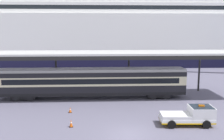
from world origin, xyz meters
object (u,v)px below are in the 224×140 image
object	(u,v)px
cruise_ship	(43,17)
train_carriage	(92,82)
traffic_cone_near	(70,110)
traffic_cone_mid	(71,123)
service_truck	(192,115)

from	to	relation	value
cruise_ship	train_carriage	xyz separation A→B (m)	(15.41, -41.33, -10.74)
traffic_cone_near	traffic_cone_mid	xyz separation A→B (m)	(0.58, -4.31, 0.07)
traffic_cone_near	cruise_ship	bearing A→B (deg)	105.42
train_carriage	service_truck	world-z (taller)	train_carriage
cruise_ship	train_carriage	bearing A→B (deg)	-69.56
train_carriage	traffic_cone_mid	bearing A→B (deg)	-99.67
service_truck	traffic_cone_mid	world-z (taller)	service_truck
cruise_ship	traffic_cone_near	size ratio (longest dim) A/B	261.16
train_carriage	service_truck	size ratio (longest dim) A/B	4.79
traffic_cone_near	train_carriage	bearing A→B (deg)	68.76
cruise_ship	traffic_cone_near	bearing A→B (deg)	-74.58
cruise_ship	traffic_cone_near	xyz separation A→B (m)	(13.06, -47.36, -12.75)
service_truck	traffic_cone_near	distance (m)	13.18
cruise_ship	service_truck	bearing A→B (deg)	-63.72
cruise_ship	traffic_cone_mid	xyz separation A→B (m)	(13.64, -51.67, -12.67)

